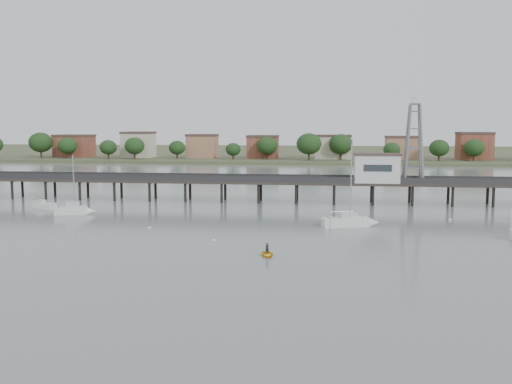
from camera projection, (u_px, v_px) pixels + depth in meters
The scene contains 11 objects.
ground_plane at pixel (136, 294), 48.87m from camera, with size 500.00×500.00×0.00m, color slate.
pier at pixel (241, 182), 107.55m from camera, with size 150.00×5.00×5.50m.
pier_building at pixel (377, 168), 104.09m from camera, with size 8.40×5.40×5.30m.
lattice_tower at pixel (414, 144), 102.76m from camera, with size 3.20×3.20×15.50m.
sailboat_b at pixel (78, 210), 92.51m from camera, with size 6.18×2.97×10.05m.
sailboat_c at pixel (355, 222), 81.43m from camera, with size 7.91×4.35×12.61m.
white_tender at pixel (44, 205), 99.39m from camera, with size 4.34×2.81×1.57m.
yellow_dinghy at pixel (267, 256), 63.08m from camera, with size 1.93×0.56×2.70m, color yellow.
dinghy_occupant at pixel (267, 256), 63.08m from camera, with size 0.44×1.21×0.29m, color black.
mooring_buoys at pixel (223, 232), 76.50m from camera, with size 88.45×22.15×0.39m.
far_shore at pixel (296, 152), 284.77m from camera, with size 500.00×170.00×10.40m.
Camera 1 is at (16.19, -45.85, 14.37)m, focal length 40.00 mm.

